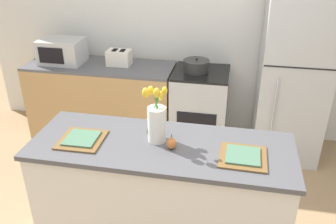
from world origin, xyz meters
TOP-DOWN VIEW (x-y plane):
  - back_wall at (0.00, 2.00)m, footprint 5.20×0.08m
  - kitchen_island at (0.00, 0.00)m, footprint 1.80×0.66m
  - back_counter at (-1.06, 1.60)m, footprint 1.68×0.60m
  - stove_range at (0.10, 1.60)m, footprint 0.60×0.61m
  - refrigerator at (1.05, 1.60)m, footprint 0.68×0.67m
  - flower_vase at (-0.04, 0.04)m, footprint 0.16×0.17m
  - pear_figurine at (0.08, -0.04)m, footprint 0.07×0.07m
  - plate_setting_left at (-0.55, -0.06)m, footprint 0.30×0.30m
  - plate_setting_right at (0.55, -0.06)m, footprint 0.30×0.30m
  - toaster at (-0.83, 1.64)m, footprint 0.28×0.18m
  - cooking_pot at (0.04, 1.60)m, footprint 0.28×0.28m
  - microwave at (-1.49, 1.60)m, footprint 0.48×0.37m

SIDE VIEW (x-z plane):
  - stove_range at x=0.10m, z-range 0.00..0.90m
  - back_counter at x=-1.06m, z-range 0.00..0.90m
  - kitchen_island at x=0.00m, z-range 0.00..0.95m
  - refrigerator at x=1.05m, z-range 0.00..1.80m
  - cooking_pot at x=0.04m, z-range 0.88..1.03m
  - plate_setting_left at x=-0.55m, z-range 0.95..0.97m
  - plate_setting_right at x=0.55m, z-range 0.95..0.97m
  - toaster at x=-0.83m, z-range 0.89..1.07m
  - pear_figurine at x=0.08m, z-range 0.94..1.05m
  - microwave at x=-1.49m, z-range 0.90..1.17m
  - flower_vase at x=-0.04m, z-range 0.90..1.31m
  - back_wall at x=0.00m, z-range 0.00..2.70m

